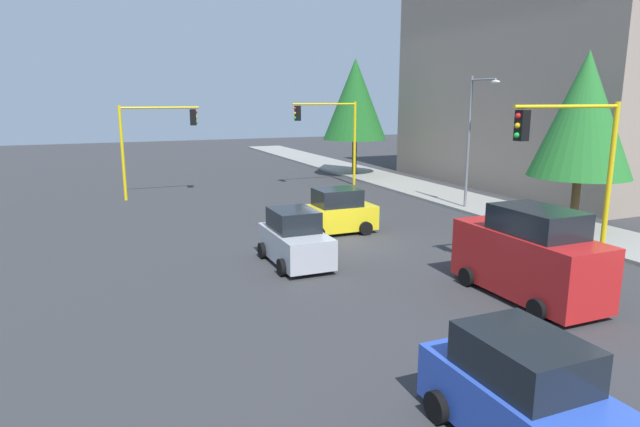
% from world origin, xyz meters
% --- Properties ---
extents(ground_plane, '(120.00, 120.00, 0.00)m').
position_xyz_m(ground_plane, '(0.00, 0.00, 0.00)').
color(ground_plane, '#353538').
extents(sidewalk_kerb, '(80.00, 4.00, 0.15)m').
position_xyz_m(sidewalk_kerb, '(-5.00, 10.50, 0.07)').
color(sidewalk_kerb, gray).
rests_on(sidewalk_kerb, ground).
extents(lane_arrow_near, '(2.40, 1.10, 1.10)m').
position_xyz_m(lane_arrow_near, '(11.51, -3.00, 0.01)').
color(lane_arrow_near, silver).
rests_on(lane_arrow_near, ground).
extents(apartment_block, '(20.46, 9.30, 14.46)m').
position_xyz_m(apartment_block, '(-9.12, 18.50, 7.24)').
color(apartment_block, gray).
rests_on(apartment_block, ground).
extents(traffic_signal_far_left, '(0.36, 4.59, 5.67)m').
position_xyz_m(traffic_signal_far_left, '(-14.00, 5.70, 4.01)').
color(traffic_signal_far_left, yellow).
rests_on(traffic_signal_far_left, ground).
extents(traffic_signal_near_left, '(0.36, 4.59, 5.76)m').
position_xyz_m(traffic_signal_near_left, '(6.00, 5.71, 4.07)').
color(traffic_signal_near_left, yellow).
rests_on(traffic_signal_near_left, ground).
extents(traffic_signal_far_right, '(0.36, 4.59, 5.50)m').
position_xyz_m(traffic_signal_far_right, '(-14.00, -5.67, 3.90)').
color(traffic_signal_far_right, yellow).
rests_on(traffic_signal_far_right, ground).
extents(street_lamp_curbside, '(2.15, 0.28, 7.00)m').
position_xyz_m(street_lamp_curbside, '(-3.61, 9.20, 4.35)').
color(street_lamp_curbside, slate).
rests_on(street_lamp_curbside, ground).
extents(tree_roadside_near, '(4.32, 4.32, 7.89)m').
position_xyz_m(tree_roadside_near, '(2.00, 10.50, 5.18)').
color(tree_roadside_near, brown).
rests_on(tree_roadside_near, ground).
extents(tree_roadside_far, '(4.81, 4.81, 8.82)m').
position_xyz_m(tree_roadside_far, '(-18.00, 9.50, 5.80)').
color(tree_roadside_far, brown).
rests_on(tree_roadside_far, ground).
extents(delivery_van_red, '(4.80, 2.22, 2.77)m').
position_xyz_m(delivery_van_red, '(7.57, 2.54, 1.28)').
color(delivery_van_red, red).
rests_on(delivery_van_red, ground).
extents(car_yellow, '(2.07, 3.67, 1.98)m').
position_xyz_m(car_yellow, '(-2.00, 0.54, 0.90)').
color(car_yellow, yellow).
rests_on(car_yellow, ground).
extents(car_blue, '(4.01, 2.10, 1.98)m').
position_xyz_m(car_blue, '(13.10, -2.74, 0.90)').
color(car_blue, blue).
rests_on(car_blue, ground).
extents(car_silver, '(3.62, 2.02, 1.98)m').
position_xyz_m(car_silver, '(1.64, -2.67, 0.90)').
color(car_silver, '#B2B5BA').
rests_on(car_silver, ground).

